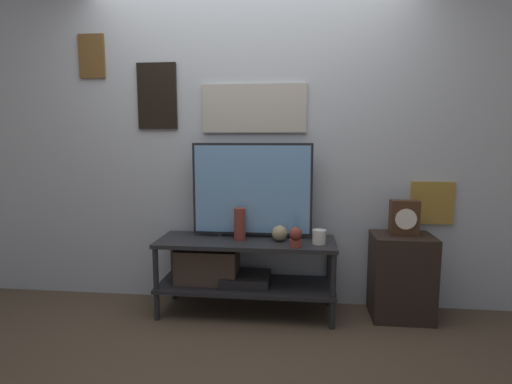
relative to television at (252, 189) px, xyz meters
The scene contains 10 objects.
ground_plane 1.01m from the television, 95.31° to the right, with size 12.00×12.00×0.00m, color #4C3D2D.
wall_back 0.45m from the television, 101.40° to the left, with size 6.40×0.08×2.70m.
media_console 0.61m from the television, 146.49° to the right, with size 1.34×0.46×0.57m.
television is the anchor object (origin of this frame).
vase_round_glass 0.40m from the television, 25.44° to the right, with size 0.12×0.12×0.12m.
vase_tall_ceramic 0.28m from the television, 129.58° to the right, with size 0.09×0.09×0.24m.
candle_jar 0.62m from the television, 16.71° to the right, with size 0.10×0.10×0.10m.
decorative_bust 0.52m from the television, 37.39° to the right, with size 0.09×0.09×0.14m.
side_table 1.29m from the television, ahead, with size 0.44×0.35×0.63m.
mantel_clock 1.14m from the television, ahead, with size 0.20×0.11×0.26m.
Camera 1 is at (0.40, -2.64, 1.33)m, focal length 28.00 mm.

